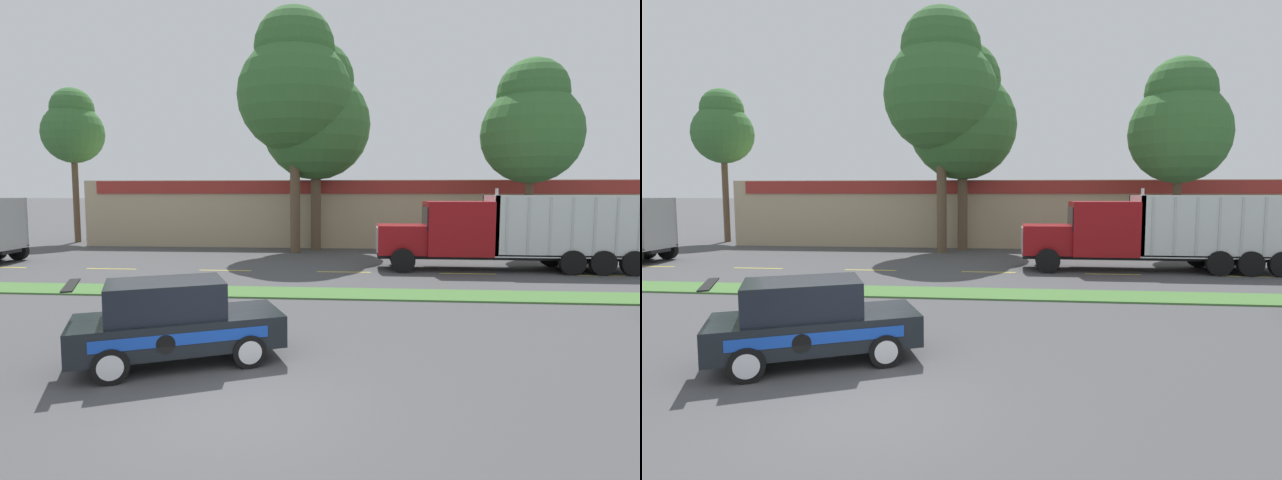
{
  "view_description": "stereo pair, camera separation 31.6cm",
  "coord_description": "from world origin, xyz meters",
  "views": [
    {
      "loc": [
        2.15,
        -7.69,
        3.53
      ],
      "look_at": [
        0.76,
        8.21,
        2.01
      ],
      "focal_mm": 28.0,
      "sensor_mm": 36.0,
      "label": 1
    },
    {
      "loc": [
        2.46,
        -7.66,
        3.53
      ],
      "look_at": [
        0.76,
        8.21,
        2.01
      ],
      "focal_mm": 28.0,
      "sensor_mm": 36.0,
      "label": 2
    }
  ],
  "objects": [
    {
      "name": "ground_plane",
      "position": [
        0.0,
        0.0,
        0.0
      ],
      "size": [
        600.0,
        600.0,
        0.0
      ],
      "primitive_type": "plane",
      "color": "#474749"
    },
    {
      "name": "tree_behind_right",
      "position": [
        -0.76,
        22.76,
        8.24
      ],
      "size": [
        6.58,
        6.58,
        12.53
      ],
      "color": "brown",
      "rests_on": "ground_plane"
    },
    {
      "name": "centre_line_6",
      "position": [
        6.7,
        14.3,
        0.0
      ],
      "size": [
        2.4,
        0.14,
        0.01
      ],
      "primitive_type": "cube",
      "color": "yellow",
      "rests_on": "ground_plane"
    },
    {
      "name": "centre_line_3",
      "position": [
        -9.5,
        14.3,
        0.0
      ],
      "size": [
        2.4,
        0.14,
        0.01
      ],
      "primitive_type": "cube",
      "color": "yellow",
      "rests_on": "ground_plane"
    },
    {
      "name": "tree_behind_far_right",
      "position": [
        -1.85,
        21.38,
        9.72
      ],
      "size": [
        6.61,
        6.61,
        14.04
      ],
      "color": "brown",
      "rests_on": "ground_plane"
    },
    {
      "name": "centre_line_2",
      "position": [
        -14.9,
        14.3,
        0.0
      ],
      "size": [
        2.4,
        0.14,
        0.01
      ],
      "primitive_type": "cube",
      "color": "yellow",
      "rests_on": "ground_plane"
    },
    {
      "name": "grass_verge",
      "position": [
        0.0,
        9.36,
        0.03
      ],
      "size": [
        120.0,
        1.87,
        0.06
      ],
      "primitive_type": "cube",
      "color": "#477538",
      "rests_on": "ground_plane"
    },
    {
      "name": "tree_behind_left",
      "position": [
        11.13,
        20.42,
        7.2
      ],
      "size": [
        5.31,
        5.31,
        10.67
      ],
      "color": "brown",
      "rests_on": "ground_plane"
    },
    {
      "name": "centre_line_4",
      "position": [
        -4.1,
        14.3,
        0.0
      ],
      "size": [
        2.4,
        0.14,
        0.01
      ],
      "primitive_type": "cube",
      "color": "yellow",
      "rests_on": "ground_plane"
    },
    {
      "name": "tree_behind_centre",
      "position": [
        -18.22,
        26.22,
        8.06
      ],
      "size": [
        4.18,
        4.18,
        10.83
      ],
      "color": "brown",
      "rests_on": "ground_plane"
    },
    {
      "name": "centre_line_7",
      "position": [
        12.1,
        14.3,
        0.0
      ],
      "size": [
        2.4,
        0.14,
        0.01
      ],
      "primitive_type": "cube",
      "color": "yellow",
      "rests_on": "ground_plane"
    },
    {
      "name": "centre_line_5",
      "position": [
        1.3,
        14.3,
        0.0
      ],
      "size": [
        2.4,
        0.14,
        0.01
      ],
      "primitive_type": "cube",
      "color": "yellow",
      "rests_on": "ground_plane"
    },
    {
      "name": "dump_truck_lead",
      "position": [
        7.58,
        15.55,
        1.62
      ],
      "size": [
        11.45,
        2.77,
        3.71
      ],
      "color": "black",
      "rests_on": "ground_plane"
    },
    {
      "name": "store_building_backdrop",
      "position": [
        1.79,
        29.7,
        2.16
      ],
      "size": [
        35.84,
        12.1,
        4.31
      ],
      "color": "tan",
      "rests_on": "ground_plane"
    },
    {
      "name": "rally_car",
      "position": [
        -1.73,
        2.12,
        0.88
      ],
      "size": [
        4.53,
        3.35,
        1.76
      ],
      "color": "black",
      "rests_on": "ground_plane"
    }
  ]
}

